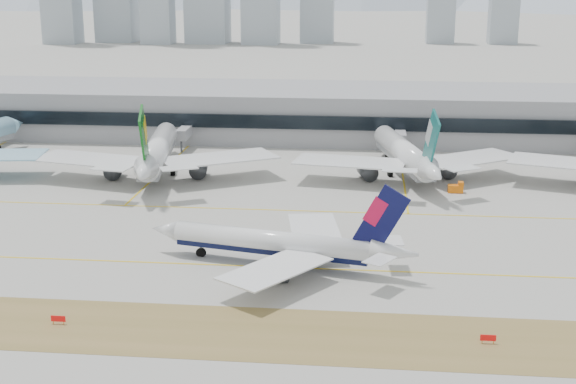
# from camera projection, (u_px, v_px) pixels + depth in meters

# --- Properties ---
(ground) EXTENTS (3000.00, 3000.00, 0.00)m
(ground) POSITION_uv_depth(u_px,v_px,m) (279.00, 257.00, 146.26)
(ground) COLOR #A4A199
(ground) RESTS_ON ground
(taxiing_airliner) EXTENTS (49.37, 42.27, 16.75)m
(taxiing_airliner) POSITION_uv_depth(u_px,v_px,m) (281.00, 244.00, 141.07)
(taxiing_airliner) COLOR white
(taxiing_airliner) RESTS_ON ground
(widebody_eva) EXTENTS (62.27, 61.50, 22.43)m
(widebody_eva) POSITION_uv_depth(u_px,v_px,m) (157.00, 153.00, 203.17)
(widebody_eva) COLOR white
(widebody_eva) RESTS_ON ground
(widebody_cathay) EXTENTS (58.42, 58.13, 21.35)m
(widebody_cathay) POSITION_uv_depth(u_px,v_px,m) (406.00, 155.00, 202.56)
(widebody_cathay) COLOR white
(widebody_cathay) RESTS_ON ground
(terminal) EXTENTS (280.00, 43.10, 15.00)m
(terminal) POSITION_uv_depth(u_px,v_px,m) (320.00, 112.00, 254.44)
(terminal) COLOR gray
(terminal) RESTS_ON ground
(hold_sign_left) EXTENTS (2.20, 0.15, 1.35)m
(hold_sign_left) POSITION_uv_depth(u_px,v_px,m) (58.00, 319.00, 118.25)
(hold_sign_left) COLOR red
(hold_sign_left) RESTS_ON ground
(hold_sign_right) EXTENTS (2.20, 0.15, 1.35)m
(hold_sign_right) POSITION_uv_depth(u_px,v_px,m) (488.00, 338.00, 112.04)
(hold_sign_right) COLOR red
(hold_sign_right) RESTS_ON ground
(gse_c) EXTENTS (3.55, 2.00, 2.60)m
(gse_c) POSITION_uv_depth(u_px,v_px,m) (456.00, 188.00, 189.33)
(gse_c) COLOR orange
(gse_c) RESTS_ON ground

